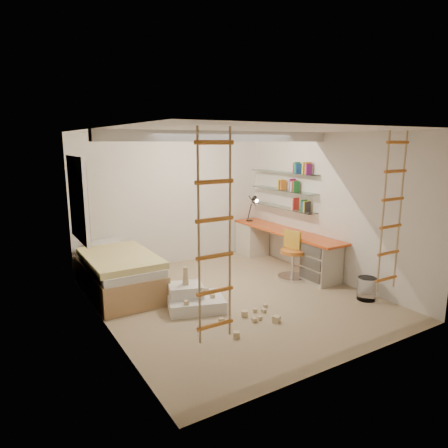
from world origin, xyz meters
TOP-DOWN VIEW (x-y plane):
  - floor at (0.00, 0.00)m, footprint 4.50×4.50m
  - ceiling_beam at (0.00, 0.30)m, footprint 4.00×0.18m
  - window_frame at (-1.97, 1.50)m, footprint 0.06×1.15m
  - window_blind at (-1.93, 1.50)m, footprint 0.02×1.00m
  - rope_ladder_left at (-1.35, -1.75)m, footprint 0.41×0.04m
  - rope_ladder_right at (1.35, -1.75)m, footprint 0.41×0.04m
  - waste_bin at (1.75, -1.13)m, footprint 0.29×0.29m
  - desk at (1.72, 0.86)m, footprint 0.56×2.80m
  - shelves at (1.87, 1.13)m, footprint 0.25×1.80m
  - bed at (-1.48, 1.23)m, footprint 1.02×2.00m
  - task_lamp at (1.67, 1.82)m, footprint 0.14×0.36m
  - swivel_chair at (1.40, 0.22)m, footprint 0.62×0.62m
  - play_platform at (-0.73, -0.02)m, footprint 0.96×0.85m
  - toy_blocks at (-0.40, -0.48)m, footprint 1.21×1.28m
  - books at (1.87, 1.13)m, footprint 0.14×0.52m

SIDE VIEW (x-z plane):
  - floor at x=0.00m, z-range 0.00..0.00m
  - play_platform at x=-0.73m, z-range -0.04..0.32m
  - toy_blocks at x=-0.40m, z-range -0.14..0.49m
  - waste_bin at x=1.75m, z-range 0.00..0.36m
  - swivel_chair at x=1.40m, z-range -0.12..0.77m
  - bed at x=-1.48m, z-range -0.02..0.67m
  - desk at x=1.72m, z-range 0.03..0.78m
  - task_lamp at x=1.67m, z-range 0.85..1.42m
  - shelves at x=1.87m, z-range 1.14..1.86m
  - rope_ladder_left at x=-1.35m, z-range 0.45..2.58m
  - rope_ladder_right at x=1.35m, z-range 0.45..2.58m
  - window_frame at x=-1.97m, z-range 0.88..2.23m
  - window_blind at x=-1.93m, z-range 0.95..2.15m
  - books at x=1.87m, z-range 1.17..2.09m
  - ceiling_beam at x=0.00m, z-range 2.44..2.60m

